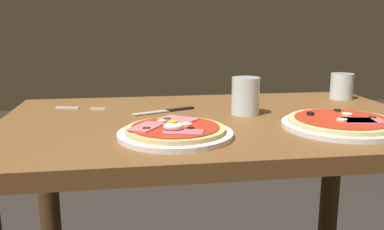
{
  "coord_description": "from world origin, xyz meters",
  "views": [
    {
      "loc": [
        -0.23,
        -1.08,
        1.02
      ],
      "look_at": [
        -0.08,
        -0.09,
        0.79
      ],
      "focal_mm": 38.74,
      "sensor_mm": 36.0,
      "label": 1
    }
  ],
  "objects_px": {
    "fork": "(76,108)",
    "dining_table": "(215,164)",
    "pizza_foreground": "(175,132)",
    "knife": "(169,110)",
    "water_glass_near": "(342,88)",
    "water_glass_far": "(245,98)",
    "pizza_across_left": "(342,123)"
  },
  "relations": [
    {
      "from": "water_glass_far",
      "to": "fork",
      "type": "xyz_separation_m",
      "value": [
        -0.49,
        0.15,
        -0.04
      ]
    },
    {
      "from": "dining_table",
      "to": "pizza_foreground",
      "type": "distance_m",
      "value": 0.26
    },
    {
      "from": "water_glass_near",
      "to": "water_glass_far",
      "type": "relative_size",
      "value": 0.82
    },
    {
      "from": "pizza_across_left",
      "to": "water_glass_near",
      "type": "height_order",
      "value": "water_glass_near"
    },
    {
      "from": "water_glass_near",
      "to": "pizza_foreground",
      "type": "bearing_deg",
      "value": -147.1
    },
    {
      "from": "fork",
      "to": "knife",
      "type": "distance_m",
      "value": 0.28
    },
    {
      "from": "water_glass_near",
      "to": "water_glass_far",
      "type": "height_order",
      "value": "water_glass_far"
    },
    {
      "from": "water_glass_near",
      "to": "knife",
      "type": "xyz_separation_m",
      "value": [
        -0.61,
        -0.12,
        -0.03
      ]
    },
    {
      "from": "water_glass_far",
      "to": "fork",
      "type": "height_order",
      "value": "water_glass_far"
    },
    {
      "from": "fork",
      "to": "knife",
      "type": "bearing_deg",
      "value": -16.19
    },
    {
      "from": "water_glass_near",
      "to": "knife",
      "type": "distance_m",
      "value": 0.62
    },
    {
      "from": "pizza_foreground",
      "to": "knife",
      "type": "relative_size",
      "value": 1.41
    },
    {
      "from": "dining_table",
      "to": "water_glass_far",
      "type": "xyz_separation_m",
      "value": [
        0.09,
        0.03,
        0.18
      ]
    },
    {
      "from": "knife",
      "to": "water_glass_near",
      "type": "bearing_deg",
      "value": 11.19
    },
    {
      "from": "knife",
      "to": "water_glass_far",
      "type": "bearing_deg",
      "value": -17.96
    },
    {
      "from": "dining_table",
      "to": "water_glass_near",
      "type": "height_order",
      "value": "water_glass_near"
    },
    {
      "from": "dining_table",
      "to": "fork",
      "type": "relative_size",
      "value": 7.46
    },
    {
      "from": "pizza_across_left",
      "to": "knife",
      "type": "bearing_deg",
      "value": 147.55
    },
    {
      "from": "dining_table",
      "to": "water_glass_far",
      "type": "bearing_deg",
      "value": 20.05
    },
    {
      "from": "water_glass_far",
      "to": "knife",
      "type": "bearing_deg",
      "value": 162.04
    },
    {
      "from": "pizza_foreground",
      "to": "knife",
      "type": "bearing_deg",
      "value": 87.63
    },
    {
      "from": "fork",
      "to": "dining_table",
      "type": "bearing_deg",
      "value": -24.98
    },
    {
      "from": "water_glass_far",
      "to": "fork",
      "type": "relative_size",
      "value": 0.68
    },
    {
      "from": "water_glass_far",
      "to": "fork",
      "type": "bearing_deg",
      "value": 163.03
    },
    {
      "from": "pizza_across_left",
      "to": "dining_table",
      "type": "bearing_deg",
      "value": 151.66
    },
    {
      "from": "knife",
      "to": "pizza_foreground",
      "type": "bearing_deg",
      "value": -92.37
    },
    {
      "from": "water_glass_near",
      "to": "dining_table",
      "type": "bearing_deg",
      "value": -155.38
    },
    {
      "from": "water_glass_near",
      "to": "water_glass_far",
      "type": "xyz_separation_m",
      "value": [
        -0.39,
        -0.19,
        0.01
      ]
    },
    {
      "from": "water_glass_far",
      "to": "knife",
      "type": "xyz_separation_m",
      "value": [
        -0.21,
        0.07,
        -0.04
      ]
    },
    {
      "from": "pizza_across_left",
      "to": "knife",
      "type": "distance_m",
      "value": 0.48
    },
    {
      "from": "dining_table",
      "to": "fork",
      "type": "xyz_separation_m",
      "value": [
        -0.39,
        0.18,
        0.14
      ]
    },
    {
      "from": "water_glass_near",
      "to": "fork",
      "type": "relative_size",
      "value": 0.56
    }
  ]
}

